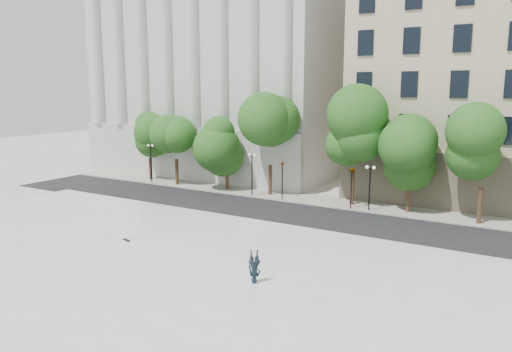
# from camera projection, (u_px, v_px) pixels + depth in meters

# --- Properties ---
(ground) EXTENTS (160.00, 160.00, 0.00)m
(ground) POSITION_uv_depth(u_px,v_px,m) (121.00, 286.00, 26.57)
(ground) COLOR beige
(ground) RESTS_ON ground
(plaza) EXTENTS (44.00, 22.00, 0.45)m
(plaza) POSITION_uv_depth(u_px,v_px,m) (159.00, 265.00, 29.05)
(plaza) COLOR white
(plaza) RESTS_ON ground
(street) EXTENTS (60.00, 8.00, 0.02)m
(street) POSITION_uv_depth(u_px,v_px,m) (281.00, 214.00, 41.73)
(street) COLOR black
(street) RESTS_ON ground
(far_sidewalk) EXTENTS (60.00, 4.00, 0.12)m
(far_sidewalk) POSITION_uv_depth(u_px,v_px,m) (312.00, 200.00, 46.77)
(far_sidewalk) COLOR #AFACA1
(far_sidewalk) RESTS_ON ground
(building_west) EXTENTS (31.50, 27.65, 25.60)m
(building_west) POSITION_uv_depth(u_px,v_px,m) (242.00, 68.00, 65.45)
(building_west) COLOR #B7B7B3
(building_west) RESTS_ON ground
(traffic_light_west) EXTENTS (0.71, 1.60, 4.13)m
(traffic_light_west) POSITION_uv_depth(u_px,v_px,m) (282.00, 163.00, 45.85)
(traffic_light_west) COLOR black
(traffic_light_west) RESTS_ON ground
(traffic_light_east) EXTENTS (0.81, 1.99, 4.28)m
(traffic_light_east) POSITION_uv_depth(u_px,v_px,m) (352.00, 167.00, 42.41)
(traffic_light_east) COLOR black
(traffic_light_east) RESTS_ON ground
(person_lying) EXTENTS (1.49, 1.84, 0.48)m
(person_lying) POSITION_uv_depth(u_px,v_px,m) (254.00, 278.00, 25.85)
(person_lying) COLOR black
(person_lying) RESTS_ON plaza
(skateboard) EXTENTS (0.71, 0.35, 0.07)m
(skateboard) POSITION_uv_depth(u_px,v_px,m) (127.00, 240.00, 33.01)
(skateboard) COLOR black
(skateboard) RESTS_ON plaza
(street_trees) EXTENTS (44.76, 5.12, 8.19)m
(street_trees) POSITION_uv_depth(u_px,v_px,m) (318.00, 146.00, 45.25)
(street_trees) COLOR #382619
(street_trees) RESTS_ON ground
(lamp_posts) EXTENTS (38.84, 0.28, 4.41)m
(lamp_posts) POSITION_uv_depth(u_px,v_px,m) (307.00, 172.00, 45.00)
(lamp_posts) COLOR black
(lamp_posts) RESTS_ON ground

